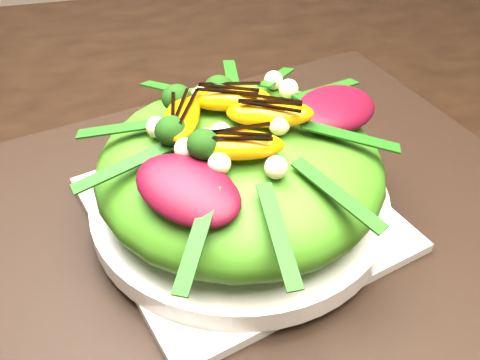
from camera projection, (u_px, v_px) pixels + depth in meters
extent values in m
cube|color=black|center=(240.00, 218.00, 0.50)|extent=(0.64, 0.55, 0.00)
cube|color=silver|center=(240.00, 213.00, 0.49)|extent=(0.29, 0.29, 0.01)
cylinder|color=silver|center=(240.00, 201.00, 0.49)|extent=(0.31, 0.31, 0.02)
ellipsoid|color=#3E7A16|center=(240.00, 168.00, 0.46)|extent=(0.29, 0.29, 0.08)
ellipsoid|color=#450715|center=(336.00, 108.00, 0.46)|extent=(0.10, 0.09, 0.02)
ellipsoid|color=#D56E03|center=(205.00, 109.00, 0.44)|extent=(0.07, 0.06, 0.02)
sphere|color=#10370A|center=(171.00, 95.00, 0.45)|extent=(0.04, 0.04, 0.03)
sphere|color=beige|center=(286.00, 161.00, 0.40)|extent=(0.02, 0.02, 0.02)
cube|color=black|center=(205.00, 98.00, 0.43)|extent=(0.04, 0.02, 0.00)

